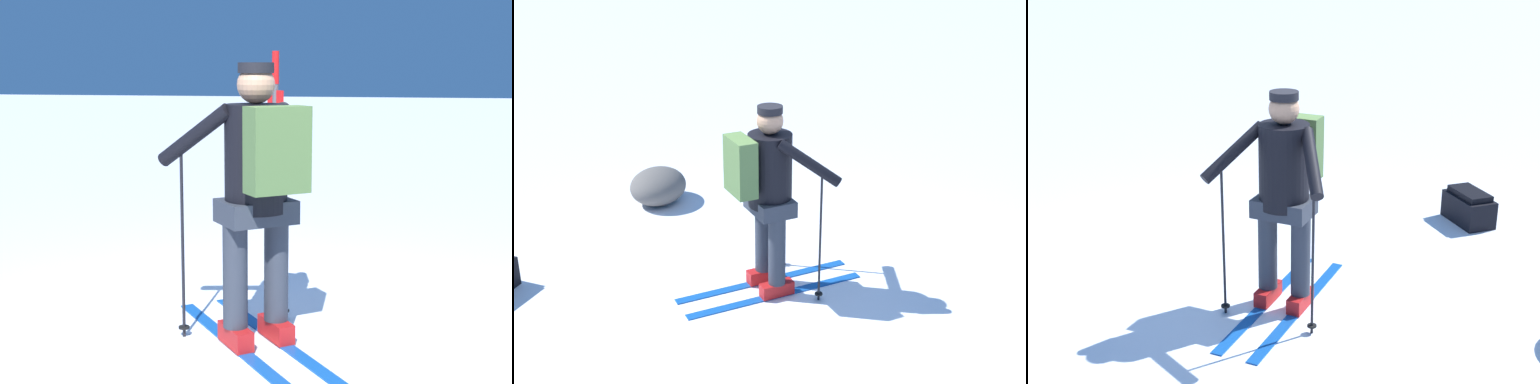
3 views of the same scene
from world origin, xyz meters
The scene contains 3 objects.
ground_plane centered at (0.00, 0.00, 0.00)m, with size 80.00×80.00×0.00m, color white.
skier centered at (-0.14, 0.00, 1.00)m, with size 1.32×1.56×1.70m.
trail_marker centered at (-0.61, 3.23, 1.11)m, with size 0.19×0.18×1.85m.
Camera 1 is at (0.68, -4.06, 1.66)m, focal length 50.00 mm.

